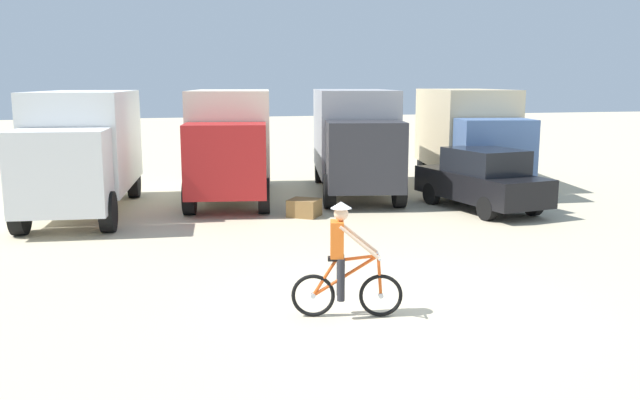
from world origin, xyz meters
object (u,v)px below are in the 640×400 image
(box_truck_grey_hauler, at_px, (355,136))
(box_truck_cream_rv, at_px, (231,138))
(sedan_parked, at_px, (482,179))
(box_truck_white_box, at_px, (83,145))
(cyclist_orange_shirt, at_px, (343,264))
(supply_crate, at_px, (304,208))
(box_truck_tan_camper, at_px, (468,133))

(box_truck_grey_hauler, bearing_deg, box_truck_cream_rv, 178.42)
(box_truck_grey_hauler, relative_size, sedan_parked, 1.60)
(box_truck_white_box, bearing_deg, cyclist_orange_shirt, -65.81)
(supply_crate, bearing_deg, sedan_parked, -4.48)
(box_truck_cream_rv, relative_size, box_truck_tan_camper, 1.00)
(box_truck_white_box, relative_size, box_truck_grey_hauler, 0.98)
(box_truck_grey_hauler, bearing_deg, sedan_parked, -56.41)
(sedan_parked, bearing_deg, supply_crate, 175.52)
(box_truck_grey_hauler, distance_m, supply_crate, 4.58)
(box_truck_white_box, relative_size, cyclist_orange_shirt, 3.83)
(box_truck_white_box, relative_size, box_truck_cream_rv, 0.99)
(box_truck_cream_rv, xyz_separation_m, supply_crate, (1.49, -3.55, -1.64))
(supply_crate, bearing_deg, cyclist_orange_shirt, -99.30)
(box_truck_white_box, distance_m, box_truck_tan_camper, 12.59)
(cyclist_orange_shirt, bearing_deg, box_truck_white_box, 114.19)
(box_truck_tan_camper, height_order, cyclist_orange_shirt, box_truck_tan_camper)
(sedan_parked, distance_m, supply_crate, 5.15)
(box_truck_tan_camper, height_order, supply_crate, box_truck_tan_camper)
(sedan_parked, bearing_deg, box_truck_white_box, 166.53)
(box_truck_white_box, relative_size, box_truck_tan_camper, 0.99)
(cyclist_orange_shirt, bearing_deg, box_truck_tan_camper, 55.00)
(box_truck_cream_rv, bearing_deg, box_truck_white_box, -162.36)
(sedan_parked, height_order, cyclist_orange_shirt, cyclist_orange_shirt)
(box_truck_grey_hauler, xyz_separation_m, supply_crate, (-2.54, -3.44, -1.64))
(box_truck_white_box, bearing_deg, supply_crate, -20.91)
(box_truck_white_box, xyz_separation_m, box_truck_grey_hauler, (8.30, 1.24, 0.00))
(supply_crate, bearing_deg, box_truck_tan_camper, 28.62)
(box_truck_grey_hauler, bearing_deg, box_truck_white_box, -171.47)
(box_truck_grey_hauler, bearing_deg, cyclist_orange_shirt, -108.78)
(box_truck_white_box, height_order, box_truck_grey_hauler, same)
(box_truck_cream_rv, distance_m, box_truck_tan_camper, 8.24)
(box_truck_white_box, relative_size, sedan_parked, 1.57)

